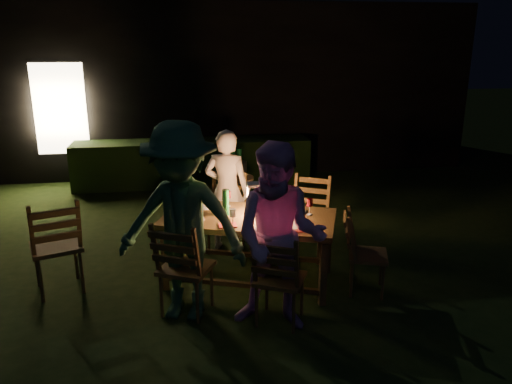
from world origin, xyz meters
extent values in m
plane|color=black|center=(0.00, 0.00, 0.00)|extent=(40.00, 40.00, 0.00)
cube|color=black|center=(0.00, 6.20, 1.60)|extent=(10.00, 4.00, 3.20)
cube|color=#FFE5B2|center=(-2.80, 4.21, 1.35)|extent=(0.90, 0.06, 1.60)
cube|color=black|center=(-0.50, 3.75, 0.40)|extent=(4.20, 0.70, 0.80)
cube|color=brown|center=(-0.04, -0.23, 0.72)|extent=(1.99, 1.45, 0.06)
cube|color=brown|center=(-0.93, -0.29, 0.33)|extent=(0.07, 0.07, 0.66)
cube|color=brown|center=(-0.68, 0.40, 0.33)|extent=(0.07, 0.07, 0.66)
cube|color=brown|center=(0.60, -0.86, 0.33)|extent=(0.07, 0.07, 0.66)
cube|color=brown|center=(0.86, -0.16, 0.33)|extent=(0.07, 0.07, 0.66)
cube|color=brown|center=(-0.72, -0.78, 0.46)|extent=(0.59, 0.58, 0.04)
cube|color=brown|center=(-0.81, -0.95, 0.75)|extent=(0.47, 0.33, 0.53)
cube|color=brown|center=(0.13, -1.09, 0.43)|extent=(0.56, 0.55, 0.04)
cube|color=brown|center=(0.04, -1.25, 0.70)|extent=(0.44, 0.32, 0.50)
cube|color=brown|center=(-0.20, 0.63, 0.45)|extent=(0.55, 0.54, 0.04)
cube|color=brown|center=(-0.14, 0.81, 0.73)|extent=(0.46, 0.28, 0.52)
cube|color=brown|center=(0.73, 0.29, 0.46)|extent=(0.60, 0.59, 0.04)
cube|color=brown|center=(0.82, 0.46, 0.74)|extent=(0.47, 0.34, 0.53)
cube|color=brown|center=(1.13, -0.66, 0.41)|extent=(0.49, 0.50, 0.04)
cube|color=brown|center=(0.97, -0.60, 0.67)|extent=(0.26, 0.42, 0.47)
cube|color=brown|center=(-2.03, -0.14, 0.49)|extent=(0.60, 0.59, 0.04)
cube|color=brown|center=(-1.96, -0.33, 0.80)|extent=(0.51, 0.31, 0.56)
imported|color=silver|center=(-0.18, 0.70, 0.76)|extent=(0.64, 0.53, 1.52)
imported|color=#DD98D8|center=(0.10, -1.15, 0.86)|extent=(1.01, 0.90, 1.72)
imported|color=#316240|center=(-0.74, -0.84, 0.93)|extent=(1.37, 1.07, 1.87)
cube|color=white|center=(0.02, -0.20, 0.76)|extent=(0.15, 0.15, 0.03)
cube|color=white|center=(0.02, -0.20, 1.08)|extent=(0.16, 0.16, 0.03)
cylinder|color=#FF9E3F|center=(0.02, -0.20, 0.88)|extent=(0.09, 0.09, 0.18)
cylinder|color=white|center=(-0.48, 0.17, 0.75)|extent=(0.25, 0.25, 0.01)
cylinder|color=white|center=(-0.63, -0.25, 0.75)|extent=(0.25, 0.25, 0.01)
cylinder|color=white|center=(0.46, -0.18, 0.75)|extent=(0.25, 0.25, 0.01)
cylinder|color=white|center=(0.31, -0.59, 0.75)|extent=(0.25, 0.25, 0.01)
cylinder|color=#0F471E|center=(-0.27, -0.14, 0.89)|extent=(0.07, 0.07, 0.28)
cube|color=red|center=(-0.29, -0.48, 0.75)|extent=(0.18, 0.14, 0.01)
cube|color=red|center=(0.37, -0.70, 0.75)|extent=(0.18, 0.14, 0.01)
cube|color=black|center=(-0.72, -0.30, 0.75)|extent=(0.14, 0.07, 0.01)
cylinder|color=#94754A|center=(0.05, 1.66, 0.64)|extent=(0.49, 0.49, 0.04)
cylinder|color=#94754A|center=(0.05, 1.66, 0.32)|extent=(0.06, 0.06, 0.64)
cylinder|color=#A5A8AD|center=(0.05, 1.66, 0.77)|extent=(0.30, 0.30, 0.22)
cylinder|color=#0F471E|center=(0.00, 1.62, 0.82)|extent=(0.07, 0.07, 0.32)
cylinder|color=#0F471E|center=(0.10, 1.70, 0.82)|extent=(0.07, 0.07, 0.32)
camera|label=1|loc=(-0.73, -5.13, 2.53)|focal=35.00mm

